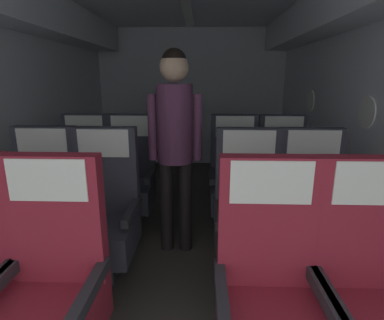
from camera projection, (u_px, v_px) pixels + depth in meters
name	position (u px, v px, depth m)	size (l,w,h in m)	color
ground	(180.00, 241.00, 2.83)	(3.32, 5.79, 0.02)	#3D3833
fuselage_shell	(181.00, 55.00, 2.64)	(3.20, 5.44, 2.29)	silver
seat_a_left_aisle	(50.00, 294.00, 1.43)	(0.49, 0.50, 1.10)	#38383D
seat_a_right_aisle	(370.00, 300.00, 1.39)	(0.49, 0.50, 1.10)	#38383D
seat_a_right_window	(268.00, 298.00, 1.40)	(0.49, 0.50, 1.10)	#38383D
seat_b_left_window	(44.00, 214.00, 2.27)	(0.49, 0.50, 1.10)	#38383D
seat_b_left_aisle	(104.00, 217.00, 2.23)	(0.49, 0.50, 1.10)	#38383D
seat_b_right_aisle	(311.00, 219.00, 2.20)	(0.49, 0.50, 1.10)	#38383D
seat_b_right_window	(247.00, 219.00, 2.20)	(0.49, 0.50, 1.10)	#38383D
seat_c_left_window	(85.00, 180.00, 3.06)	(0.49, 0.50, 1.10)	#38383D
seat_c_left_aisle	(130.00, 180.00, 3.04)	(0.49, 0.50, 1.10)	#38383D
seat_c_right_aisle	(282.00, 182.00, 2.99)	(0.49, 0.50, 1.10)	#38383D
seat_c_right_window	(234.00, 181.00, 3.01)	(0.49, 0.50, 1.10)	#38383D
flight_attendant	(175.00, 132.00, 2.44)	(0.43, 0.28, 1.66)	black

